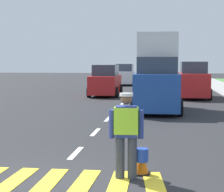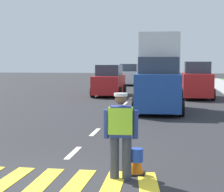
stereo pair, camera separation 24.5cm
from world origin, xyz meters
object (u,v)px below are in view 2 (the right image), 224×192
road_worker (122,131)px  car_parked_far (197,81)px  delivery_truck (159,76)px  car_oncoming_third (129,75)px  traffic_cone_near (136,160)px  car_outgoing_far (161,76)px  car_oncoming_second (109,81)px

road_worker → car_parked_far: (2.51, 17.77, 0.11)m
delivery_truck → car_oncoming_third: delivery_truck is taller
road_worker → delivery_truck: size_ratio=0.36×
road_worker → traffic_cone_near: size_ratio=2.84×
traffic_cone_near → car_oncoming_third: car_oncoming_third is taller
delivery_truck → car_outgoing_far: size_ratio=1.12×
traffic_cone_near → car_parked_far: 17.58m
car_outgoing_far → car_oncoming_second: (-3.24, -6.68, -0.12)m
car_parked_far → car_outgoing_far: 7.99m
car_outgoing_far → car_oncoming_second: size_ratio=0.98×
road_worker → car_parked_far: car_parked_far is taller
car_oncoming_third → car_oncoming_second: (-0.11, -12.20, 0.02)m
car_oncoming_third → car_parked_far: 14.24m
road_worker → car_oncoming_third: bearing=95.4°
road_worker → traffic_cone_near: road_worker is taller
delivery_truck → car_parked_far: 7.18m
road_worker → car_oncoming_third: 31.07m
road_worker → car_outgoing_far: 25.41m
car_oncoming_third → car_oncoming_second: bearing=-90.5°
road_worker → car_oncoming_second: 18.97m
traffic_cone_near → car_parked_far: (2.26, 17.42, 0.75)m
car_outgoing_far → car_oncoming_second: 7.43m
road_worker → car_oncoming_second: size_ratio=0.40×
delivery_truck → car_oncoming_second: 8.56m
delivery_truck → car_parked_far: bearing=73.1°
car_oncoming_second → car_parked_far: bearing=-9.8°
traffic_cone_near → car_outgoing_far: car_outgoing_far is taller
road_worker → delivery_truck: delivery_truck is taller
delivery_truck → car_oncoming_second: (-3.46, 7.80, -0.67)m
road_worker → car_oncoming_third: size_ratio=0.41×
car_oncoming_third → car_parked_far: bearing=-67.6°
traffic_cone_near → delivery_truck: delivery_truck is taller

